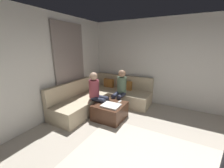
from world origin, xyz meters
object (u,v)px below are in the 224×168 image
(sectional_couch, at_px, (103,97))
(coffee_mug, at_px, (106,98))
(game_remote, at_px, (120,102))
(ottoman, at_px, (110,111))
(person_on_couch_back, at_px, (120,88))
(person_on_couch_side, at_px, (97,92))

(sectional_couch, relative_size, coffee_mug, 26.84)
(sectional_couch, relative_size, game_remote, 17.00)
(sectional_couch, distance_m, coffee_mug, 0.60)
(sectional_couch, distance_m, ottoman, 0.85)
(sectional_couch, height_order, coffee_mug, sectional_couch)
(sectional_couch, height_order, ottoman, sectional_couch)
(person_on_couch_back, bearing_deg, ottoman, 91.32)
(ottoman, height_order, person_on_couch_side, person_on_couch_side)
(sectional_couch, relative_size, person_on_couch_back, 2.12)
(sectional_couch, height_order, person_on_couch_side, person_on_couch_side)
(ottoman, distance_m, coffee_mug, 0.38)
(game_remote, bearing_deg, ottoman, -129.29)
(sectional_couch, xyz_separation_m, game_remote, (0.77, -0.39, 0.15))
(sectional_couch, height_order, person_on_couch_back, person_on_couch_back)
(game_remote, bearing_deg, coffee_mug, -174.29)
(game_remote, distance_m, person_on_couch_back, 0.54)
(sectional_couch, xyz_separation_m, person_on_couch_side, (0.15, -0.56, 0.38))
(coffee_mug, bearing_deg, ottoman, -39.29)
(game_remote, relative_size, person_on_couch_back, 0.12)
(ottoman, distance_m, game_remote, 0.36)
(game_remote, bearing_deg, sectional_couch, 152.83)
(sectional_couch, distance_m, person_on_couch_back, 0.69)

